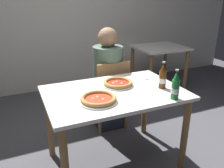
{
  "coord_description": "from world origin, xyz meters",
  "views": [
    {
      "loc": [
        -0.77,
        -1.71,
        1.54
      ],
      "look_at": [
        0.0,
        0.05,
        0.8
      ],
      "focal_mm": 37.26,
      "sensor_mm": 36.0,
      "label": 1
    }
  ],
  "objects_px": {
    "beer_bottle_left": "(175,87)",
    "beer_bottle_center": "(163,77)",
    "dining_table_main": "(114,103)",
    "pizza_marinara_far": "(118,83)",
    "chair_behind_table": "(110,91)",
    "pizza_margherita_near": "(98,99)",
    "diner_seated": "(108,81)",
    "dining_table_background": "(159,56)",
    "napkin_with_cutlery": "(138,78)"
  },
  "relations": [
    {
      "from": "beer_bottle_center",
      "to": "napkin_with_cutlery",
      "type": "distance_m",
      "value": 0.34
    },
    {
      "from": "diner_seated",
      "to": "dining_table_background",
      "type": "height_order",
      "value": "diner_seated"
    },
    {
      "from": "pizza_margherita_near",
      "to": "beer_bottle_left",
      "type": "relative_size",
      "value": 1.26
    },
    {
      "from": "dining_table_main",
      "to": "beer_bottle_center",
      "type": "distance_m",
      "value": 0.49
    },
    {
      "from": "dining_table_background",
      "to": "beer_bottle_center",
      "type": "relative_size",
      "value": 3.24
    },
    {
      "from": "pizza_margherita_near",
      "to": "dining_table_background",
      "type": "bearing_deg",
      "value": 43.38
    },
    {
      "from": "pizza_marinara_far",
      "to": "beer_bottle_center",
      "type": "xyz_separation_m",
      "value": [
        0.34,
        -0.22,
        0.08
      ]
    },
    {
      "from": "chair_behind_table",
      "to": "diner_seated",
      "type": "relative_size",
      "value": 0.7
    },
    {
      "from": "pizza_marinara_far",
      "to": "beer_bottle_left",
      "type": "height_order",
      "value": "beer_bottle_left"
    },
    {
      "from": "pizza_margherita_near",
      "to": "pizza_marinara_far",
      "type": "xyz_separation_m",
      "value": [
        0.29,
        0.26,
        0.0
      ]
    },
    {
      "from": "napkin_with_cutlery",
      "to": "pizza_margherita_near",
      "type": "bearing_deg",
      "value": -147.65
    },
    {
      "from": "chair_behind_table",
      "to": "pizza_marinara_far",
      "type": "distance_m",
      "value": 0.59
    },
    {
      "from": "diner_seated",
      "to": "napkin_with_cutlery",
      "type": "xyz_separation_m",
      "value": [
        0.15,
        -0.44,
        0.17
      ]
    },
    {
      "from": "chair_behind_table",
      "to": "napkin_with_cutlery",
      "type": "xyz_separation_m",
      "value": [
        0.15,
        -0.39,
        0.27
      ]
    },
    {
      "from": "pizza_marinara_far",
      "to": "dining_table_main",
      "type": "bearing_deg",
      "value": -127.46
    },
    {
      "from": "pizza_margherita_near",
      "to": "diner_seated",
      "type": "bearing_deg",
      "value": 62.63
    },
    {
      "from": "diner_seated",
      "to": "dining_table_background",
      "type": "xyz_separation_m",
      "value": [
        1.23,
        0.75,
        0.01
      ]
    },
    {
      "from": "chair_behind_table",
      "to": "diner_seated",
      "type": "height_order",
      "value": "diner_seated"
    },
    {
      "from": "dining_table_main",
      "to": "dining_table_background",
      "type": "bearing_deg",
      "value": 44.35
    },
    {
      "from": "chair_behind_table",
      "to": "napkin_with_cutlery",
      "type": "bearing_deg",
      "value": 111.02
    },
    {
      "from": "beer_bottle_left",
      "to": "beer_bottle_center",
      "type": "height_order",
      "value": "same"
    },
    {
      "from": "beer_bottle_left",
      "to": "dining_table_main",
      "type": "bearing_deg",
      "value": 138.75
    },
    {
      "from": "pizza_margherita_near",
      "to": "pizza_marinara_far",
      "type": "distance_m",
      "value": 0.39
    },
    {
      "from": "pizza_margherita_near",
      "to": "napkin_with_cutlery",
      "type": "relative_size",
      "value": 1.4
    },
    {
      "from": "dining_table_background",
      "to": "pizza_margherita_near",
      "type": "height_order",
      "value": "pizza_margherita_near"
    },
    {
      "from": "chair_behind_table",
      "to": "beer_bottle_center",
      "type": "xyz_separation_m",
      "value": [
        0.21,
        -0.71,
        0.37
      ]
    },
    {
      "from": "beer_bottle_center",
      "to": "chair_behind_table",
      "type": "bearing_deg",
      "value": 106.62
    },
    {
      "from": "diner_seated",
      "to": "beer_bottle_center",
      "type": "xyz_separation_m",
      "value": [
        0.21,
        -0.76,
        0.27
      ]
    },
    {
      "from": "pizza_marinara_far",
      "to": "napkin_with_cutlery",
      "type": "bearing_deg",
      "value": 20.07
    },
    {
      "from": "dining_table_main",
      "to": "chair_behind_table",
      "type": "relative_size",
      "value": 1.41
    },
    {
      "from": "dining_table_background",
      "to": "beer_bottle_left",
      "type": "xyz_separation_m",
      "value": [
        -1.06,
        -1.75,
        0.26
      ]
    },
    {
      "from": "dining_table_main",
      "to": "napkin_with_cutlery",
      "type": "height_order",
      "value": "napkin_with_cutlery"
    },
    {
      "from": "dining_table_background",
      "to": "napkin_with_cutlery",
      "type": "height_order",
      "value": "napkin_with_cutlery"
    },
    {
      "from": "dining_table_main",
      "to": "pizza_marinara_far",
      "type": "xyz_separation_m",
      "value": [
        0.09,
        0.11,
        0.14
      ]
    },
    {
      "from": "diner_seated",
      "to": "beer_bottle_center",
      "type": "distance_m",
      "value": 0.84
    },
    {
      "from": "diner_seated",
      "to": "pizza_margherita_near",
      "type": "height_order",
      "value": "diner_seated"
    },
    {
      "from": "beer_bottle_left",
      "to": "napkin_with_cutlery",
      "type": "bearing_deg",
      "value": 91.9
    },
    {
      "from": "dining_table_background",
      "to": "chair_behind_table",
      "type": "bearing_deg",
      "value": -146.87
    },
    {
      "from": "pizza_margherita_near",
      "to": "napkin_with_cutlery",
      "type": "distance_m",
      "value": 0.67
    },
    {
      "from": "dining_table_background",
      "to": "beer_bottle_left",
      "type": "bearing_deg",
      "value": -121.26
    },
    {
      "from": "beer_bottle_center",
      "to": "napkin_with_cutlery",
      "type": "height_order",
      "value": "beer_bottle_center"
    },
    {
      "from": "pizza_marinara_far",
      "to": "pizza_margherita_near",
      "type": "bearing_deg",
      "value": -138.28
    },
    {
      "from": "dining_table_main",
      "to": "pizza_margherita_near",
      "type": "height_order",
      "value": "pizza_margherita_near"
    },
    {
      "from": "pizza_marinara_far",
      "to": "beer_bottle_left",
      "type": "xyz_separation_m",
      "value": [
        0.3,
        -0.45,
        0.08
      ]
    },
    {
      "from": "dining_table_background",
      "to": "beer_bottle_center",
      "type": "xyz_separation_m",
      "value": [
        -1.02,
        -1.51,
        0.26
      ]
    },
    {
      "from": "dining_table_main",
      "to": "beer_bottle_left",
      "type": "height_order",
      "value": "beer_bottle_left"
    },
    {
      "from": "pizza_margherita_near",
      "to": "pizza_marinara_far",
      "type": "height_order",
      "value": "same"
    },
    {
      "from": "beer_bottle_left",
      "to": "pizza_marinara_far",
      "type": "bearing_deg",
      "value": 123.24
    },
    {
      "from": "chair_behind_table",
      "to": "pizza_margherita_near",
      "type": "xyz_separation_m",
      "value": [
        -0.41,
        -0.75,
        0.29
      ]
    },
    {
      "from": "beer_bottle_center",
      "to": "napkin_with_cutlery",
      "type": "xyz_separation_m",
      "value": [
        -0.06,
        0.32,
        -0.1
      ]
    }
  ]
}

